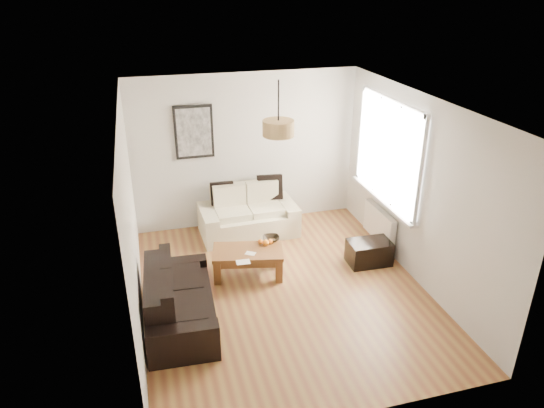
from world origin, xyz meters
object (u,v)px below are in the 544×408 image
object	(u,v)px
loveseat_cream	(248,212)
coffee_table	(248,262)
ottoman	(369,252)
sofa_leather	(180,297)

from	to	relation	value
loveseat_cream	coffee_table	bearing A→B (deg)	-104.99
coffee_table	ottoman	size ratio (longest dim) A/B	1.57
loveseat_cream	sofa_leather	distance (m)	2.48
loveseat_cream	sofa_leather	world-z (taller)	loveseat_cream
sofa_leather	loveseat_cream	bearing A→B (deg)	-29.88
loveseat_cream	ottoman	xyz separation A→B (m)	(1.54, -1.42, -0.21)
coffee_table	ottoman	distance (m)	1.84
loveseat_cream	sofa_leather	bearing A→B (deg)	-124.66
ottoman	coffee_table	bearing A→B (deg)	174.96
loveseat_cream	coffee_table	size ratio (longest dim) A/B	1.59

